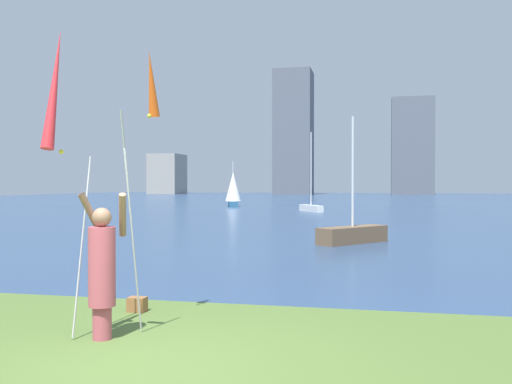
{
  "coord_description": "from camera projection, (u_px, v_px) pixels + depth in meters",
  "views": [
    {
      "loc": [
        2.41,
        -5.75,
        2.04
      ],
      "look_at": [
        -1.24,
        11.16,
        1.79
      ],
      "focal_mm": 39.31,
      "sensor_mm": 36.0,
      "label": 1
    }
  ],
  "objects": [
    {
      "name": "kite_flag_right",
      "position": [
        150.0,
        93.0,
        7.98
      ],
      "size": [
        0.16,
        1.18,
        3.91
      ],
      "color": "#B2B2B7",
      "rests_on": "ground"
    },
    {
      "name": "sailboat_5",
      "position": [
        311.0,
        206.0,
        41.2
      ],
      "size": [
        2.08,
        2.96,
        5.84
      ],
      "color": "silver",
      "rests_on": "ground"
    },
    {
      "name": "skyline_tower_1",
      "position": [
        294.0,
        133.0,
        105.76
      ],
      "size": [
        7.01,
        6.88,
        23.32
      ],
      "color": "#565B66",
      "rests_on": "ground"
    },
    {
      "name": "skyline_tower_0",
      "position": [
        167.0,
        174.0,
        114.69
      ],
      "size": [
        5.95,
        7.57,
        8.06
      ],
      "color": "gray",
      "rests_on": "ground"
    },
    {
      "name": "kite_flag_left",
      "position": [
        55.0,
        94.0,
        6.89
      ],
      "size": [
        0.16,
        1.13,
        3.96
      ],
      "color": "#B2B2B7",
      "rests_on": "ground"
    },
    {
      "name": "person",
      "position": [
        102.0,
        267.0,
        7.34
      ],
      "size": [
        0.71,
        0.52,
        1.93
      ],
      "rotation": [
        0.0,
        0.0,
        -0.13
      ],
      "color": "#B24C59",
      "rests_on": "ground"
    },
    {
      "name": "sailboat_7",
      "position": [
        353.0,
        233.0,
        19.2
      ],
      "size": [
        2.38,
        2.7,
        4.35
      ],
      "color": "brown",
      "rests_on": "ground"
    },
    {
      "name": "skyline_tower_2",
      "position": [
        413.0,
        146.0,
        103.63
      ],
      "size": [
        7.67,
        3.64,
        18.01
      ],
      "color": "#565B66",
      "rests_on": "ground"
    },
    {
      "name": "bag",
      "position": [
        137.0,
        304.0,
        8.93
      ],
      "size": [
        0.28,
        0.21,
        0.23
      ],
      "color": "brown",
      "rests_on": "ground"
    },
    {
      "name": "ground",
      "position": [
        352.0,
        205.0,
        55.96
      ],
      "size": [
        120.0,
        138.0,
        0.12
      ],
      "color": "#4C662D"
    },
    {
      "name": "sailboat_1",
      "position": [
        233.0,
        190.0,
        49.83
      ],
      "size": [
        1.74,
        2.87,
        4.04
      ],
      "color": "#2D6084",
      "rests_on": "ground"
    }
  ]
}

